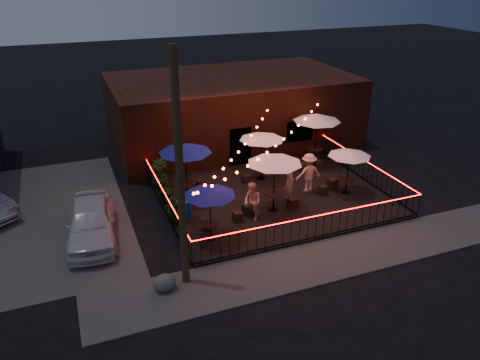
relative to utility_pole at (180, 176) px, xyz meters
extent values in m
plane|color=black|center=(5.40, 2.60, -4.00)|extent=(110.00, 110.00, 0.00)
cube|color=black|center=(5.40, 4.60, -3.92)|extent=(10.00, 8.00, 0.15)
cube|color=#494744|center=(5.40, -0.65, -3.98)|extent=(18.00, 2.50, 0.05)
cube|color=#3B1C10|center=(6.40, 12.60, -2.00)|extent=(14.00, 8.00, 4.00)
cube|color=black|center=(5.40, 8.72, -2.90)|extent=(1.20, 0.24, 2.20)
cube|color=black|center=(8.90, 8.72, -2.40)|extent=(1.60, 0.24, 1.20)
cylinder|color=#352615|center=(0.00, 0.00, 0.00)|extent=(0.26, 0.26, 8.00)
cube|color=black|center=(5.40, 0.60, -3.77)|extent=(10.00, 0.04, 0.04)
cube|color=black|center=(5.40, 0.60, -2.85)|extent=(10.00, 0.04, 0.04)
cube|color=#FF0200|center=(5.40, 0.60, -2.82)|extent=(10.00, 0.03, 0.02)
cube|color=black|center=(0.40, 4.60, -3.77)|extent=(0.04, 8.00, 0.04)
cube|color=black|center=(0.40, 4.60, -2.85)|extent=(0.04, 8.00, 0.04)
cube|color=#FF0200|center=(0.40, 4.60, -2.82)|extent=(0.03, 8.00, 0.02)
cube|color=black|center=(10.40, 4.60, -3.77)|extent=(0.04, 8.00, 0.04)
cube|color=black|center=(10.40, 4.60, -2.85)|extent=(0.04, 8.00, 0.04)
cube|color=#FF0200|center=(10.40, 4.60, -2.82)|extent=(0.03, 8.00, 0.02)
cylinder|color=black|center=(1.60, 2.10, -3.84)|extent=(0.41, 0.41, 0.03)
cylinder|color=black|center=(1.60, 2.10, -3.51)|extent=(0.06, 0.06, 0.66)
cylinder|color=black|center=(1.60, 2.10, -3.17)|extent=(0.74, 0.74, 0.04)
cylinder|color=black|center=(1.60, 2.10, -2.74)|extent=(0.04, 0.04, 2.21)
cone|color=navy|center=(1.60, 2.10, -1.78)|extent=(2.28, 2.28, 0.32)
cylinder|color=black|center=(1.69, 5.84, -3.83)|extent=(0.48, 0.48, 0.03)
cylinder|color=black|center=(1.69, 5.84, -3.45)|extent=(0.07, 0.07, 0.78)
cylinder|color=black|center=(1.69, 5.84, -3.04)|extent=(0.87, 0.87, 0.04)
cylinder|color=black|center=(1.69, 5.84, -2.54)|extent=(0.05, 0.05, 2.61)
cone|color=navy|center=(1.69, 5.84, -1.40)|extent=(3.18, 3.18, 0.38)
cylinder|color=black|center=(4.88, 3.36, -3.83)|extent=(0.47, 0.47, 0.03)
cylinder|color=black|center=(4.88, 3.36, -3.45)|extent=(0.06, 0.06, 0.77)
cylinder|color=black|center=(4.88, 3.36, -3.06)|extent=(0.86, 0.86, 0.04)
cylinder|color=black|center=(4.88, 3.36, -2.57)|extent=(0.05, 0.05, 2.57)
cone|color=white|center=(4.88, 3.36, -1.44)|extent=(2.43, 2.43, 0.37)
cylinder|color=black|center=(5.71, 6.58, -3.83)|extent=(0.44, 0.44, 0.03)
cylinder|color=black|center=(5.71, 6.58, -3.48)|extent=(0.06, 0.06, 0.72)
cylinder|color=black|center=(5.71, 6.58, -3.11)|extent=(0.80, 0.80, 0.04)
cylinder|color=black|center=(5.71, 6.58, -2.64)|extent=(0.04, 0.04, 2.41)
cone|color=white|center=(5.71, 6.58, -1.59)|extent=(2.58, 2.58, 0.35)
cylinder|color=black|center=(8.78, 3.65, -3.84)|extent=(0.40, 0.40, 0.03)
cylinder|color=black|center=(8.78, 3.65, -3.52)|extent=(0.05, 0.05, 0.65)
cylinder|color=black|center=(8.78, 3.65, -3.18)|extent=(0.72, 0.72, 0.04)
cylinder|color=black|center=(8.78, 3.65, -2.77)|extent=(0.04, 0.04, 2.16)
cone|color=white|center=(8.78, 3.65, -1.83)|extent=(2.61, 2.61, 0.31)
cylinder|color=black|center=(9.20, 7.39, -3.83)|extent=(0.50, 0.50, 0.03)
cylinder|color=black|center=(9.20, 7.39, -3.43)|extent=(0.07, 0.07, 0.82)
cylinder|color=black|center=(9.20, 7.39, -3.01)|extent=(0.91, 0.91, 0.05)
cylinder|color=black|center=(9.20, 7.39, -2.48)|extent=(0.05, 0.05, 2.73)
cone|color=white|center=(9.20, 7.39, -1.29)|extent=(2.91, 2.91, 0.40)
cube|color=black|center=(1.65, 2.84, -3.65)|extent=(0.39, 0.39, 0.41)
cube|color=black|center=(3.07, 3.01, -3.64)|extent=(0.36, 0.36, 0.43)
cube|color=black|center=(1.47, 5.83, -3.64)|extent=(0.45, 0.45, 0.42)
cube|color=black|center=(2.51, 6.54, -3.63)|extent=(0.48, 0.48, 0.44)
cube|color=black|center=(3.68, 3.35, -3.61)|extent=(0.49, 0.49, 0.49)
cube|color=black|center=(5.76, 3.22, -3.63)|extent=(0.41, 0.41, 0.45)
cube|color=black|center=(4.81, 6.39, -3.65)|extent=(0.34, 0.34, 0.40)
cube|color=black|center=(6.87, 6.91, -3.62)|extent=(0.52, 0.52, 0.47)
cube|color=black|center=(7.69, 3.89, -3.64)|extent=(0.37, 0.37, 0.43)
cube|color=black|center=(8.42, 4.26, -3.60)|extent=(0.50, 0.50, 0.50)
cube|color=black|center=(8.08, 6.49, -3.61)|extent=(0.46, 0.46, 0.48)
cube|color=black|center=(9.03, 6.60, -3.62)|extent=(0.50, 0.50, 0.46)
imported|color=tan|center=(5.96, 4.00, -2.97)|extent=(0.51, 0.70, 1.76)
imported|color=tan|center=(3.71, 2.95, -3.01)|extent=(0.87, 0.98, 1.67)
imported|color=tan|center=(7.19, 4.46, -2.90)|extent=(1.25, 0.75, 1.90)
imported|color=#11340A|center=(0.80, 3.97, -3.17)|extent=(1.51, 1.41, 1.36)
imported|color=#1C3F11|center=(0.80, 5.67, -3.12)|extent=(0.94, 0.83, 1.45)
imported|color=#173E11|center=(0.80, 7.48, -3.17)|extent=(0.85, 0.85, 1.37)
cube|color=blue|center=(1.08, 4.17, -3.49)|extent=(0.56, 0.41, 0.73)
cube|color=silver|center=(1.08, 4.17, -3.10)|extent=(0.60, 0.44, 0.05)
ellipsoid|color=#4A4A45|center=(-0.79, -0.20, -3.68)|extent=(1.01, 0.94, 0.64)
imported|color=white|center=(-2.71, 4.05, -3.23)|extent=(2.31, 4.71, 1.55)
camera|label=1|loc=(-3.07, -12.93, 6.00)|focal=35.00mm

